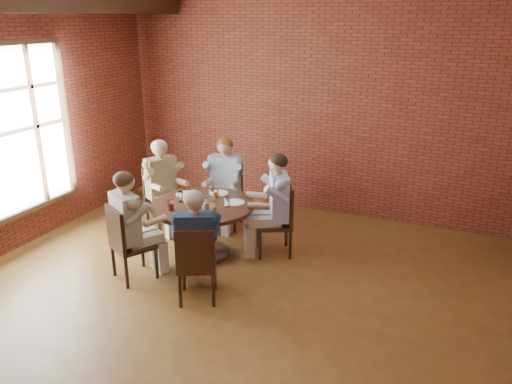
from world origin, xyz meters
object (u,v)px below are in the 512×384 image
at_px(chair_c, 161,195).
at_px(diner_d, 132,226).
at_px(diner_b, 225,184).
at_px(chair_b, 227,193).
at_px(dining_table, 203,219).
at_px(smartphone, 208,216).
at_px(chair_e, 196,262).
at_px(chair_d, 126,241).
at_px(chair_a, 281,217).
at_px(diner_a, 274,205).
at_px(diner_c, 163,186).
at_px(diner_e, 196,246).

relative_size(chair_c, diner_d, 0.70).
bearing_deg(diner_b, chair_b, 90.00).
relative_size(dining_table, smartphone, 10.96).
bearing_deg(chair_c, dining_table, -90.00).
height_order(diner_b, chair_e, diner_b).
xyz_separation_m(chair_d, diner_d, (0.05, 0.08, 0.17)).
distance_m(dining_table, chair_e, 1.21).
height_order(chair_a, diner_a, diner_a).
distance_m(chair_b, chair_c, 1.01).
bearing_deg(chair_e, chair_b, -97.27).
bearing_deg(diner_c, chair_a, -62.83).
distance_m(chair_a, chair_d, 2.07).
bearing_deg(chair_c, diner_a, -65.53).
relative_size(diner_d, smartphone, 11.03).
xyz_separation_m(dining_table, chair_a, (0.93, 0.49, -0.00)).
bearing_deg(diner_e, chair_a, -132.28).
xyz_separation_m(dining_table, chair_b, (-0.20, 1.09, -0.00)).
distance_m(chair_a, diner_e, 1.57).
bearing_deg(chair_b, diner_a, -42.34).
relative_size(chair_e, smartphone, 7.44).
distance_m(diner_c, diner_e, 2.12).
bearing_deg(diner_c, diner_d, -132.53).
height_order(diner_c, diner_d, diner_c).
distance_m(diner_c, chair_d, 1.58).
xyz_separation_m(chair_a, chair_b, (-1.13, 0.61, -0.00)).
height_order(chair_e, diner_e, diner_e).
bearing_deg(diner_a, diner_d, -72.72).
bearing_deg(chair_e, diner_d, -36.62).
bearing_deg(diner_b, diner_e, -82.07).
bearing_deg(chair_d, diner_b, -71.22).
bearing_deg(diner_c, diner_e, -108.00).
relative_size(chair_d, smartphone, 7.68).
xyz_separation_m(diner_a, diner_c, (-1.83, 0.09, -0.01)).
distance_m(diner_b, smartphone, 1.44).
relative_size(chair_d, chair_e, 1.03).
xyz_separation_m(chair_c, diner_d, (0.57, -1.47, 0.17)).
distance_m(chair_c, diner_c, 0.20).
relative_size(chair_c, diner_c, 0.70).
height_order(chair_a, smartphone, chair_a).
xyz_separation_m(chair_a, diner_d, (-1.42, -1.38, 0.17)).
height_order(chair_c, chair_d, chair_c).
bearing_deg(diner_c, chair_c, 90.00).
xyz_separation_m(chair_d, smartphone, (0.81, 0.61, 0.23)).
bearing_deg(diner_d, chair_b, -69.41).
xyz_separation_m(dining_table, diner_a, (0.85, 0.44, 0.18)).
bearing_deg(dining_table, chair_e, -64.33).
bearing_deg(chair_c, chair_d, -132.74).
bearing_deg(chair_b, diner_b, -90.00).
bearing_deg(diner_d, dining_table, -90.00).
relative_size(diner_a, diner_c, 1.01).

